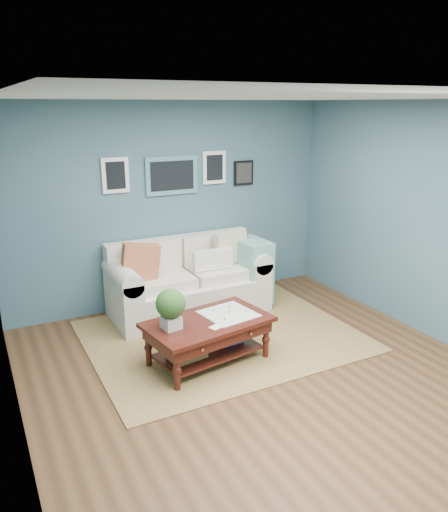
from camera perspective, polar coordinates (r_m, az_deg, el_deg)
room_shell at (r=4.61m, az=5.37°, el=0.69°), size 5.00×5.02×2.70m
area_rug at (r=6.01m, az=-0.27°, el=-9.08°), size 3.06×2.45×0.01m
loveseat at (r=6.59m, az=-3.46°, el=-2.68°), size 2.07×0.94×1.06m
coffee_table at (r=5.26m, az=-2.52°, el=-8.31°), size 1.39×0.94×0.90m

